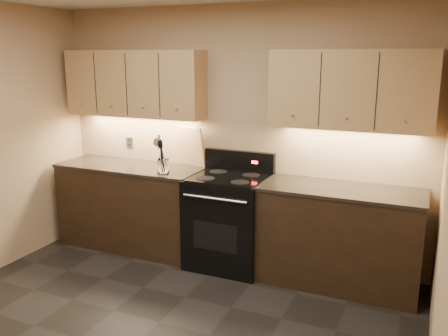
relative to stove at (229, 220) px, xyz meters
The scene contains 13 objects.
wall_back 0.88m from the stove, 104.10° to the left, with size 4.00×0.04×2.60m, color tan.
counter_left 1.18m from the stove, behind, with size 1.62×0.62×0.93m.
counter_right 1.10m from the stove, ahead, with size 1.46×0.62×0.93m.
stove is the anchor object (origin of this frame).
upper_cab_left 1.78m from the stove, behind, with size 1.60×0.30×0.70m, color tan.
upper_cab_right 1.73m from the stove, ahead, with size 1.44×0.30×0.70m, color tan.
outlet_plate 1.55m from the stove, 167.24° to the left, with size 0.09×0.01×0.12m, color #B2B5BA.
utensil_crock 0.86m from the stove, behind, with size 0.13×0.13×0.15m.
cutting_board 0.91m from the stove, 153.78° to the left, with size 0.34×0.02×0.43m, color tan.
black_spoon 0.94m from the stove, behind, with size 0.06×0.06×0.32m, color black, non-canonical shape.
black_turner 0.93m from the stove, 169.47° to the right, with size 0.08×0.08×0.33m, color black, non-canonical shape.
steel_spatula 0.93m from the stove, behind, with size 0.08×0.08×0.39m, color silver, non-canonical shape.
steel_skimmer 0.93m from the stove, 168.20° to the right, with size 0.09×0.09×0.33m, color silver, non-canonical shape.
Camera 1 is at (1.85, -2.49, 2.10)m, focal length 38.00 mm.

